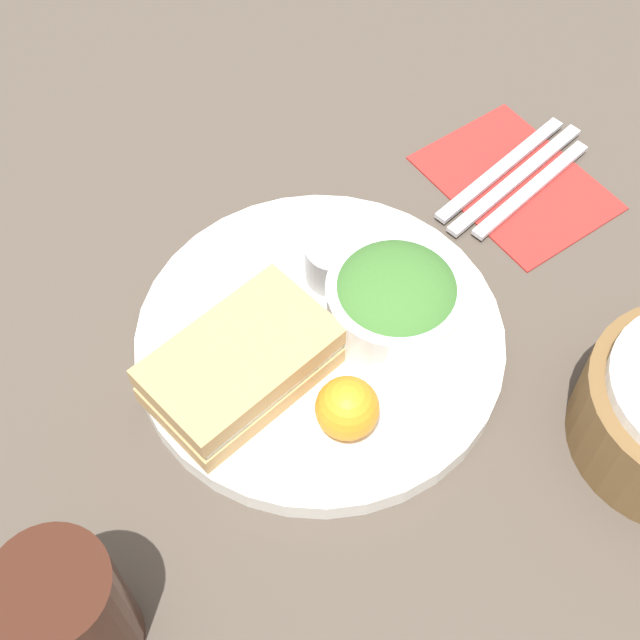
{
  "coord_description": "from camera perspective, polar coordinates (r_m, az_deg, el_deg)",
  "views": [
    {
      "loc": [
        0.23,
        0.32,
        0.62
      ],
      "look_at": [
        0.0,
        0.0,
        0.04
      ],
      "focal_mm": 50.0,
      "sensor_mm": 36.0,
      "label": 1
    }
  ],
  "objects": [
    {
      "name": "spoon",
      "position": [
        0.86,
        13.38,
        8.17
      ],
      "size": [
        0.16,
        0.04,
        0.01
      ],
      "primitive_type": "cube",
      "rotation": [
        0.0,
        0.0,
        3.3
      ],
      "color": "silver",
      "rests_on": "napkin"
    },
    {
      "name": "knife",
      "position": [
        0.86,
        12.44,
        8.83
      ],
      "size": [
        0.18,
        0.04,
        0.01
      ],
      "primitive_type": "cube",
      "rotation": [
        0.0,
        0.0,
        3.3
      ],
      "color": "silver",
      "rests_on": "napkin"
    },
    {
      "name": "plate",
      "position": [
        0.73,
        0.0,
        -1.32
      ],
      "size": [
        0.3,
        0.3,
        0.02
      ],
      "primitive_type": "cylinder",
      "color": "white",
      "rests_on": "ground_plane"
    },
    {
      "name": "napkin",
      "position": [
        0.86,
        12.39,
        8.62
      ],
      "size": [
        0.13,
        0.17,
        0.0
      ],
      "primitive_type": "cube",
      "color": "#B22823",
      "rests_on": "ground_plane"
    },
    {
      "name": "ground_plane",
      "position": [
        0.74,
        0.0,
        -1.73
      ],
      "size": [
        4.0,
        4.0,
        0.0
      ],
      "primitive_type": "plane",
      "color": "#4C4238"
    },
    {
      "name": "sandwich",
      "position": [
        0.68,
        -5.02,
        -2.93
      ],
      "size": [
        0.15,
        0.11,
        0.04
      ],
      "color": "tan",
      "rests_on": "plate"
    },
    {
      "name": "orange_wedge",
      "position": [
        0.66,
        1.75,
        -5.67
      ],
      "size": [
        0.05,
        0.05,
        0.05
      ],
      "primitive_type": "sphere",
      "color": "orange",
      "rests_on": "plate"
    },
    {
      "name": "fork",
      "position": [
        0.87,
        11.51,
        9.47
      ],
      "size": [
        0.18,
        0.04,
        0.01
      ],
      "primitive_type": "cube",
      "rotation": [
        0.0,
        0.0,
        3.3
      ],
      "color": "silver",
      "rests_on": "napkin"
    },
    {
      "name": "salad_bowl",
      "position": [
        0.7,
        4.84,
        1.31
      ],
      "size": [
        0.11,
        0.11,
        0.06
      ],
      "color": "white",
      "rests_on": "plate"
    },
    {
      "name": "drink_glass",
      "position": [
        0.61,
        -15.67,
        -17.61
      ],
      "size": [
        0.07,
        0.07,
        0.12
      ],
      "primitive_type": "cylinder",
      "color": "#38190F",
      "rests_on": "ground_plane"
    },
    {
      "name": "dressing_cup",
      "position": [
        0.74,
        0.94,
        3.8
      ],
      "size": [
        0.05,
        0.05,
        0.04
      ],
      "primitive_type": "cylinder",
      "color": "#99999E",
      "rests_on": "plate"
    }
  ]
}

